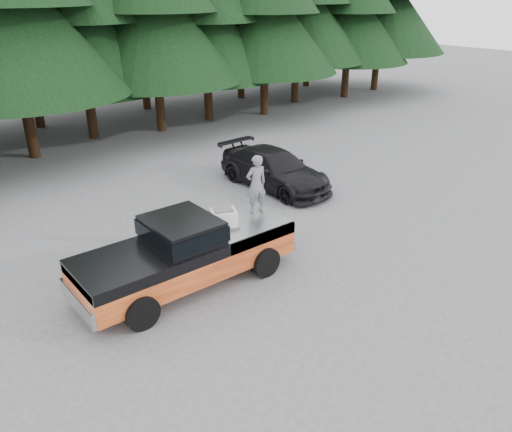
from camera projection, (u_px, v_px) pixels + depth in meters
ground at (239, 275)px, 13.70m from camera, size 120.00×120.00×0.00m
pickup_truck at (187, 261)px, 13.08m from camera, size 6.00×2.04×1.33m
truck_cab at (182, 230)px, 12.62m from camera, size 1.66×1.90×0.59m
air_compressor at (224, 219)px, 13.37m from camera, size 0.82×0.76×0.45m
man_on_bed at (256, 184)px, 13.97m from camera, size 0.69×0.51×1.71m
parked_car at (274, 169)px, 19.54m from camera, size 2.27×5.16×1.47m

